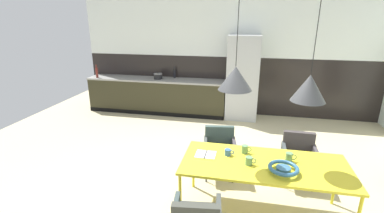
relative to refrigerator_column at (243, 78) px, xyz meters
The scene contains 19 objects.
ground_plane 3.33m from the refrigerator_column, 96.89° to the right, with size 9.65×9.65×0.00m, color #C2B58C.
back_wall_splashback_dark 0.59m from the refrigerator_column, 136.58° to the left, with size 7.42×0.12×1.45m, color black.
back_wall_panel_upper 1.28m from the refrigerator_column, 136.58° to the left, with size 7.42×0.12×1.45m, color white.
kitchen_counter 2.24m from the refrigerator_column, behind, with size 3.58×0.63×0.89m.
refrigerator_column is the anchor object (origin of this frame).
dining_table 3.55m from the refrigerator_column, 83.68° to the right, with size 1.99×0.87×0.72m.
armchair_facing_counter 2.83m from the refrigerator_column, 70.23° to the right, with size 0.50×0.48×0.75m.
armchair_corner_seat 2.72m from the refrigerator_column, 95.18° to the right, with size 0.55×0.53×0.76m.
fruit_bowl 3.73m from the refrigerator_column, 80.93° to the right, with size 0.34×0.34×0.08m.
open_book 3.48m from the refrigerator_column, 95.59° to the right, with size 0.25×0.22×0.02m.
mug_wide_latte 3.31m from the refrigerator_column, 87.40° to the right, with size 0.13×0.08×0.11m.
mug_white_ceramic 3.41m from the refrigerator_column, 91.00° to the right, with size 0.12×0.08×0.08m.
mug_short_terracotta 3.60m from the refrigerator_column, 86.71° to the right, with size 0.13×0.08×0.10m.
mug_tall_blue 3.47m from the refrigerator_column, 78.63° to the right, with size 0.13×0.08×0.11m.
cooking_pot 2.12m from the refrigerator_column, behind, with size 0.22×0.22×0.17m.
bottle_wine_green 1.75m from the refrigerator_column, behind, with size 0.06×0.06×0.30m.
bottle_oil_tall 3.72m from the refrigerator_column, behind, with size 0.06×0.06×0.34m.
pendant_lamp_over_table_near 3.62m from the refrigerator_column, 90.13° to the right, with size 0.38×0.38×1.22m.
pendant_lamp_over_table_far 3.62m from the refrigerator_column, 77.22° to the right, with size 0.37×0.37×1.33m.
Camera 1 is at (0.51, -3.42, 2.41)m, focal length 25.77 mm.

